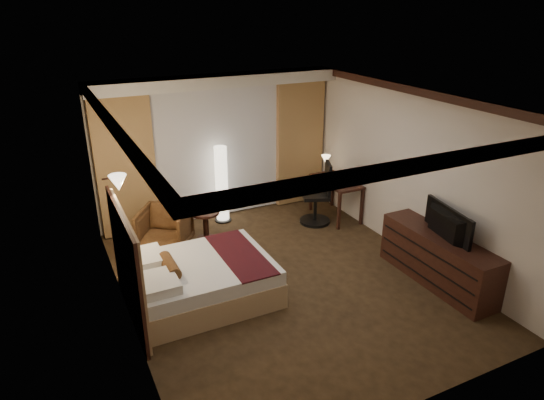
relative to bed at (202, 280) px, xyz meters
name	(u,v)px	position (x,y,z in m)	size (l,w,h in m)	color
floor	(284,280)	(1.24, -0.09, -0.28)	(4.50, 5.50, 0.01)	#2F2012
ceiling	(286,100)	(1.24, -0.09, 2.42)	(4.50, 5.50, 0.01)	white
back_wall	(217,147)	(1.24, 2.66, 1.07)	(4.50, 0.02, 2.70)	silver
left_wall	(119,227)	(-1.01, -0.09, 1.07)	(0.02, 5.50, 2.70)	silver
right_wall	(410,173)	(3.49, -0.09, 1.07)	(0.02, 5.50, 2.70)	silver
crown_molding	(286,104)	(1.24, -0.09, 2.36)	(4.50, 5.50, 0.12)	black
soffit	(218,81)	(1.24, 2.41, 2.32)	(4.50, 0.50, 0.20)	white
curtain_sheer	(218,153)	(1.24, 2.58, 0.97)	(2.48, 0.04, 2.45)	silver
curtain_left_drape	(126,167)	(-0.46, 2.52, 0.97)	(1.00, 0.14, 2.45)	tan
curtain_right_drape	(300,143)	(2.94, 2.52, 0.97)	(1.00, 0.14, 2.45)	tan
wall_sconce	(118,183)	(-0.85, 0.74, 1.34)	(0.24, 0.24, 0.24)	white
bed	(202,280)	(0.00, 0.00, 0.00)	(1.91, 1.49, 0.56)	white
headboard	(128,266)	(-0.96, 0.00, 0.47)	(0.12, 1.79, 1.50)	tan
armchair	(165,228)	(-0.09, 1.66, 0.12)	(0.78, 0.73, 0.80)	#472815
side_table	(206,226)	(0.64, 1.69, -0.01)	(0.49, 0.49, 0.53)	black
floor_lamp	(222,184)	(1.18, 2.31, 0.46)	(0.31, 0.31, 1.47)	white
desk	(336,199)	(3.19, 1.52, 0.10)	(0.55, 1.10, 0.75)	black
desk_lamp	(326,166)	(3.19, 1.92, 0.64)	(0.18, 0.18, 0.34)	#FFD899
office_chair	(316,193)	(2.71, 1.47, 0.31)	(0.57, 0.57, 1.18)	black
dresser	(438,259)	(3.24, -1.12, 0.10)	(0.50, 1.96, 0.76)	black
television	(443,217)	(3.21, -1.12, 0.78)	(1.04, 0.60, 0.14)	black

